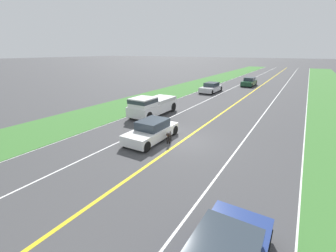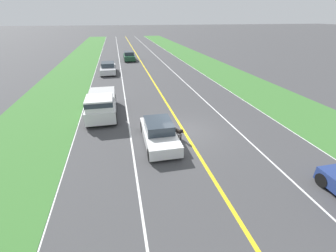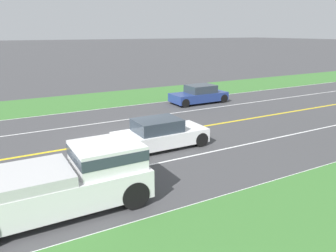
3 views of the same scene
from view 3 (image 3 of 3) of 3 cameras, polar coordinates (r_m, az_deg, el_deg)
ground_plane at (r=16.39m, az=-7.25°, el=-2.28°), size 400.00×400.00×0.00m
centre_divider_line at (r=16.38m, az=-7.25°, el=-2.27°), size 0.18×160.00×0.01m
lane_edge_line_right at (r=10.72m, az=7.40°, el=-12.68°), size 0.14×160.00×0.01m
lane_edge_line_left at (r=22.80m, az=-13.92°, el=2.65°), size 0.14×160.00×0.01m
lane_dash_same_dir at (r=13.40m, az=-1.55°, el=-6.43°), size 0.10×160.00×0.01m
lane_dash_oncoming at (r=19.54m, az=-11.14°, el=0.60°), size 0.10×160.00×0.01m
grass_verge_left at (r=25.65m, az=-15.75°, el=4.02°), size 6.00×160.00×0.03m
ego_car at (r=14.94m, az=-1.45°, el=-1.43°), size 1.84×4.24×1.36m
dog at (r=15.98m, az=-4.01°, el=-0.75°), size 0.46×1.10×0.81m
pickup_truck at (r=10.18m, az=-17.41°, el=-8.94°), size 2.10×5.30×1.87m
oncoming_car at (r=24.52m, az=5.44°, el=5.45°), size 1.87×4.21×1.33m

